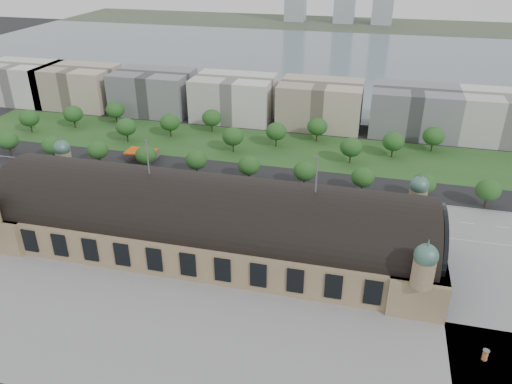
% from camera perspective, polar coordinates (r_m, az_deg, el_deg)
% --- Properties ---
extents(ground, '(900.00, 900.00, 0.00)m').
position_cam_1_polar(ground, '(173.32, -5.25, -6.24)').
color(ground, black).
rests_on(ground, ground).
extents(station, '(150.00, 48.40, 44.30)m').
position_cam_1_polar(station, '(167.87, -5.40, -3.31)').
color(station, '#98815E').
rests_on(station, ground).
extents(plaza_south, '(190.00, 48.00, 0.12)m').
position_cam_1_polar(plaza_south, '(138.32, -7.24, -16.61)').
color(plaza_south, gray).
rests_on(plaza_south, ground).
extents(road_slab, '(260.00, 26.00, 0.10)m').
position_cam_1_polar(road_slab, '(210.23, -7.10, 0.09)').
color(road_slab, black).
rests_on(road_slab, ground).
extents(grass_belt, '(300.00, 45.00, 0.10)m').
position_cam_1_polar(grass_belt, '(256.23, -1.76, 5.43)').
color(grass_belt, '#244F1F').
rests_on(grass_belt, ground).
extents(petrol_station, '(14.00, 13.00, 5.05)m').
position_cam_1_polar(petrol_station, '(244.47, -12.39, 4.42)').
color(petrol_station, '#C8490B').
rests_on(petrol_station, ground).
extents(lake, '(700.00, 320.00, 0.08)m').
position_cam_1_polar(lake, '(446.91, 7.48, 14.77)').
color(lake, slate).
rests_on(lake, ground).
extents(far_shore, '(700.00, 120.00, 0.14)m').
position_cam_1_polar(far_shore, '(642.81, 9.87, 18.41)').
color(far_shore, '#44513D').
rests_on(far_shore, ground).
extents(office_0, '(45.00, 32.00, 24.00)m').
position_cam_1_polar(office_0, '(357.20, -25.10, 11.29)').
color(office_0, silver).
rests_on(office_0, ground).
extents(office_1, '(45.00, 32.00, 24.00)m').
position_cam_1_polar(office_1, '(334.05, -19.58, 11.31)').
color(office_1, '#C0AD96').
rests_on(office_1, ground).
extents(office_2, '(45.00, 32.00, 24.00)m').
position_cam_1_polar(office_2, '(309.98, -11.62, 11.15)').
color(office_2, gray).
rests_on(office_2, ground).
extents(office_3, '(45.00, 32.00, 24.00)m').
position_cam_1_polar(office_3, '(292.54, -2.54, 10.72)').
color(office_3, silver).
rests_on(office_3, ground).
extents(office_4, '(45.00, 32.00, 24.00)m').
position_cam_1_polar(office_4, '(282.98, 7.38, 9.94)').
color(office_4, '#C0AD96').
rests_on(office_4, ground).
extents(office_5, '(45.00, 32.00, 24.00)m').
position_cam_1_polar(office_5, '(282.09, 17.60, 8.83)').
color(office_5, gray).
rests_on(office_5, ground).
extents(office_6, '(45.00, 32.00, 24.00)m').
position_cam_1_polar(office_6, '(288.78, 26.56, 7.62)').
color(office_6, silver).
rests_on(office_6, ground).
extents(tree_row_0, '(9.60, 9.60, 11.52)m').
position_cam_1_polar(tree_row_0, '(268.85, -26.49, 5.27)').
color(tree_row_0, '#2D2116').
rests_on(tree_row_0, ground).
extents(tree_row_1, '(9.60, 9.60, 11.52)m').
position_cam_1_polar(tree_row_1, '(254.35, -22.29, 4.97)').
color(tree_row_1, '#2D2116').
rests_on(tree_row_1, ground).
extents(tree_row_2, '(9.60, 9.60, 11.52)m').
position_cam_1_polar(tree_row_2, '(241.37, -17.62, 4.60)').
color(tree_row_2, '#2D2116').
rests_on(tree_row_2, ground).
extents(tree_row_3, '(9.60, 9.60, 11.52)m').
position_cam_1_polar(tree_row_3, '(230.17, -12.46, 4.16)').
color(tree_row_3, '#2D2116').
rests_on(tree_row_3, ground).
extents(tree_row_4, '(9.60, 9.60, 11.52)m').
position_cam_1_polar(tree_row_4, '(221.02, -6.83, 3.64)').
color(tree_row_4, '#2D2116').
rests_on(tree_row_4, ground).
extents(tree_row_5, '(9.60, 9.60, 11.52)m').
position_cam_1_polar(tree_row_5, '(214.17, -0.79, 3.04)').
color(tree_row_5, '#2D2116').
rests_on(tree_row_5, ground).
extents(tree_row_6, '(9.60, 9.60, 11.52)m').
position_cam_1_polar(tree_row_6, '(209.87, 5.56, 2.38)').
color(tree_row_6, '#2D2116').
rests_on(tree_row_6, ground).
extents(tree_row_7, '(9.60, 9.60, 11.52)m').
position_cam_1_polar(tree_row_7, '(208.25, 12.10, 1.66)').
color(tree_row_7, '#2D2116').
rests_on(tree_row_7, ground).
extents(tree_row_8, '(9.60, 9.60, 11.52)m').
position_cam_1_polar(tree_row_8, '(209.40, 18.64, 0.93)').
color(tree_row_8, '#2D2116').
rests_on(tree_row_8, ground).
extents(tree_row_9, '(9.60, 9.60, 11.52)m').
position_cam_1_polar(tree_row_9, '(213.25, 25.02, 0.19)').
color(tree_row_9, '#2D2116').
rests_on(tree_row_9, ground).
extents(tree_belt_0, '(10.40, 10.40, 12.48)m').
position_cam_1_polar(tree_belt_0, '(296.47, -24.50, 7.70)').
color(tree_belt_0, '#2D2116').
rests_on(tree_belt_0, ground).
extents(tree_belt_1, '(10.40, 10.40, 12.48)m').
position_cam_1_polar(tree_belt_1, '(294.63, -20.17, 8.38)').
color(tree_belt_1, '#2D2116').
rests_on(tree_belt_1, ground).
extents(tree_belt_2, '(10.40, 10.40, 12.48)m').
position_cam_1_polar(tree_belt_2, '(294.50, -15.80, 9.02)').
color(tree_belt_2, '#2D2116').
rests_on(tree_belt_2, ground).
extents(tree_belt_3, '(10.40, 10.40, 12.48)m').
position_cam_1_polar(tree_belt_3, '(265.74, -14.62, 7.22)').
color(tree_belt_3, '#2D2116').
rests_on(tree_belt_3, ground).
extents(tree_belt_4, '(10.40, 10.40, 12.48)m').
position_cam_1_polar(tree_belt_4, '(267.76, -9.81, 7.86)').
color(tree_belt_4, '#2D2116').
rests_on(tree_belt_4, ground).
extents(tree_belt_5, '(10.40, 10.40, 12.48)m').
position_cam_1_polar(tree_belt_5, '(271.64, -5.10, 8.44)').
color(tree_belt_5, '#2D2116').
rests_on(tree_belt_5, ground).
extents(tree_belt_6, '(10.40, 10.40, 12.48)m').
position_cam_1_polar(tree_belt_6, '(244.62, -2.65, 6.35)').
color(tree_belt_6, '#2D2116').
rests_on(tree_belt_6, ground).
extents(tree_belt_7, '(10.40, 10.40, 12.48)m').
position_cam_1_polar(tree_belt_7, '(251.17, 2.32, 6.93)').
color(tree_belt_7, '#2D2116').
rests_on(tree_belt_7, ground).
extents(tree_belt_8, '(10.40, 10.40, 12.48)m').
position_cam_1_polar(tree_belt_8, '(259.50, 7.02, 7.43)').
color(tree_belt_8, '#2D2116').
rests_on(tree_belt_8, ground).
extents(tree_belt_9, '(10.40, 10.40, 12.48)m').
position_cam_1_polar(tree_belt_9, '(235.71, 10.82, 5.05)').
color(tree_belt_9, '#2D2116').
rests_on(tree_belt_9, ground).
extents(tree_belt_10, '(10.40, 10.40, 12.48)m').
position_cam_1_polar(tree_belt_10, '(246.92, 15.44, 5.57)').
color(tree_belt_10, '#2D2116').
rests_on(tree_belt_10, ground).
extents(tree_belt_11, '(10.40, 10.40, 12.48)m').
position_cam_1_polar(tree_belt_11, '(259.60, 19.63, 6.02)').
color(tree_belt_11, '#2D2116').
rests_on(tree_belt_11, ground).
extents(traffic_car_1, '(4.68, 1.97, 1.50)m').
position_cam_1_polar(traffic_car_1, '(241.27, -18.07, 2.79)').
color(traffic_car_1, gray).
rests_on(traffic_car_1, ground).
extents(traffic_car_2, '(5.44, 2.87, 1.46)m').
position_cam_1_polar(traffic_car_2, '(231.70, -20.47, 1.35)').
color(traffic_car_2, black).
rests_on(traffic_car_2, ground).
extents(traffic_car_3, '(5.36, 2.21, 1.55)m').
position_cam_1_polar(traffic_car_3, '(213.99, -5.32, 0.93)').
color(traffic_car_3, maroon).
rests_on(traffic_car_3, ground).
extents(traffic_car_4, '(3.97, 1.94, 1.30)m').
position_cam_1_polar(traffic_car_4, '(205.51, -5.45, -0.29)').
color(traffic_car_4, '#161B3E').
rests_on(traffic_car_4, ground).
extents(traffic_car_5, '(3.99, 1.57, 1.29)m').
position_cam_1_polar(traffic_car_5, '(204.83, 13.01, -1.02)').
color(traffic_car_5, '#53565A').
rests_on(traffic_car_5, ground).
extents(traffic_car_6, '(5.91, 2.93, 1.61)m').
position_cam_1_polar(traffic_car_6, '(195.09, 15.12, -2.75)').
color(traffic_car_6, silver).
rests_on(traffic_car_6, ground).
extents(parked_car_0, '(4.98, 3.44, 1.56)m').
position_cam_1_polar(parked_car_0, '(219.99, -21.45, -0.21)').
color(parked_car_0, black).
rests_on(parked_car_0, ground).
extents(parked_car_1, '(6.21, 5.80, 1.62)m').
position_cam_1_polar(parked_car_1, '(224.09, -21.38, 0.32)').
color(parked_car_1, maroon).
rests_on(parked_car_1, ground).
extents(parked_car_2, '(4.74, 3.72, 1.28)m').
position_cam_1_polar(parked_car_2, '(210.13, -17.17, -0.83)').
color(parked_car_2, '#211B4C').
rests_on(parked_car_2, ground).
extents(parked_car_3, '(4.77, 3.87, 1.53)m').
position_cam_1_polar(parked_car_3, '(213.52, -18.77, -0.58)').
color(parked_car_3, '#5C5D63').
rests_on(parked_car_3, ground).
extents(parked_car_4, '(4.49, 4.04, 1.48)m').
position_cam_1_polar(parked_car_4, '(213.12, -18.59, -0.61)').
color(parked_car_4, white).
rests_on(parked_car_4, ground).
extents(parked_car_5, '(5.31, 4.75, 1.37)m').
position_cam_1_polar(parked_car_5, '(197.61, -8.98, -1.71)').
color(parked_car_5, '#919399').
rests_on(parked_car_5, ground).
extents(parked_car_6, '(5.81, 4.76, 1.58)m').
position_cam_1_polar(parked_car_6, '(206.73, -13.33, -0.74)').
color(parked_car_6, black).
rests_on(parked_car_6, ground).
extents(bus_west, '(12.80, 3.52, 3.53)m').
position_cam_1_polar(bus_west, '(200.21, -4.05, -0.66)').
color(bus_west, red).
rests_on(bus_west, ground).
extents(bus_mid, '(12.85, 3.33, 3.56)m').
position_cam_1_polar(bus_mid, '(194.57, -3.00, -1.51)').
color(bus_mid, beige).
rests_on(bus_mid, ground).
extents(bus_east, '(10.56, 2.63, 2.93)m').
position_cam_1_polar(bus_east, '(195.51, -0.17, -1.42)').
color(bus_east, silver).
rests_on(bus_east, ground).
extents(advertising_column, '(1.68, 1.68, 3.18)m').
position_cam_1_polar(advertising_column, '(143.73, 24.73, -16.56)').
color(advertising_column, '#D75835').
rests_on(advertising_column, ground).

